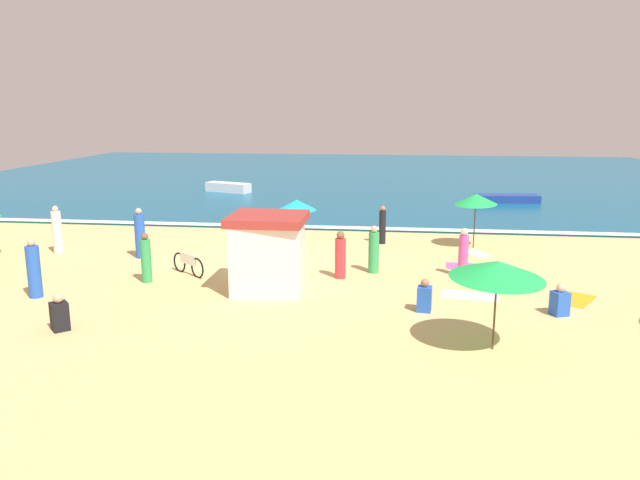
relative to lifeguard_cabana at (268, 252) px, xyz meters
The scene contains 25 objects.
ground_plane 3.83m from the lifeguard_cabana, 97.05° to the left, with size 60.00×60.00×0.00m, color #D8B775.
ocean_water 31.63m from the lifeguard_cabana, 90.81° to the left, with size 60.00×44.00×0.10m, color #0F567A.
wave_breaker_foam 9.98m from the lifeguard_cabana, 92.58° to the left, with size 57.00×0.70×0.01m, color white.
lifeguard_cabana is the anchor object (origin of this frame).
beach_umbrella_1 6.35m from the lifeguard_cabana, 91.03° to the left, with size 1.91×1.91×1.94m.
beach_umbrella_2 7.60m from the lifeguard_cabana, 33.12° to the right, with size 3.03×3.04×2.25m.
beach_umbrella_3 9.94m from the lifeguard_cabana, 43.82° to the left, with size 2.41×2.42×2.28m.
parked_bicycle 3.54m from the lifeguard_cabana, 155.53° to the left, with size 1.47×1.17×0.76m.
beachgoer_0 4.22m from the lifeguard_cabana, behind, with size 0.45×0.45×1.66m.
beachgoer_1 6.69m from the lifeguard_cabana, 20.44° to the left, with size 0.40×0.40×1.68m.
beachgoer_2 2.72m from the lifeguard_cabana, 37.56° to the left, with size 0.51×0.51×1.62m.
beachgoer_3 4.08m from the lifeguard_cabana, 37.54° to the left, with size 0.38×0.38×1.67m.
beachgoer_4 7.93m from the lifeguard_cabana, 64.57° to the left, with size 0.40×0.40×1.62m.
beachgoer_6 6.75m from the lifeguard_cabana, 148.28° to the left, with size 0.40×0.40×1.93m.
beachgoer_7 10.06m from the lifeguard_cabana, 157.39° to the left, with size 0.52×0.52×1.89m.
beachgoer_8 6.33m from the lifeguard_cabana, 137.90° to the right, with size 0.59×0.59×0.99m.
beachgoer_9 8.69m from the lifeguard_cabana, ahead, with size 0.54×0.54×0.91m.
beachgoer_10 7.10m from the lifeguard_cabana, 166.64° to the right, with size 0.56×0.56×1.82m.
beachgoer_12 5.11m from the lifeguard_cabana, 17.45° to the right, with size 0.44×0.44×0.95m.
beach_towel_0 9.30m from the lifeguard_cabana, 38.88° to the left, with size 1.11×1.40×0.01m.
beach_towel_1 9.42m from the lifeguard_cabana, ahead, with size 1.61×1.80×0.01m.
beach_towel_2 7.60m from the lifeguard_cabana, 29.65° to the left, with size 1.40×0.97×0.01m.
beach_towel_3 6.40m from the lifeguard_cabana, ahead, with size 1.84×1.11×0.01m.
small_boat_0 22.31m from the lifeguard_cabana, 108.62° to the left, with size 3.19×1.94×0.61m.
small_boat_1 21.62m from the lifeguard_cabana, 60.96° to the left, with size 3.76×1.53×0.44m.
Camera 1 is at (4.38, -22.08, 5.74)m, focal length 34.66 mm.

